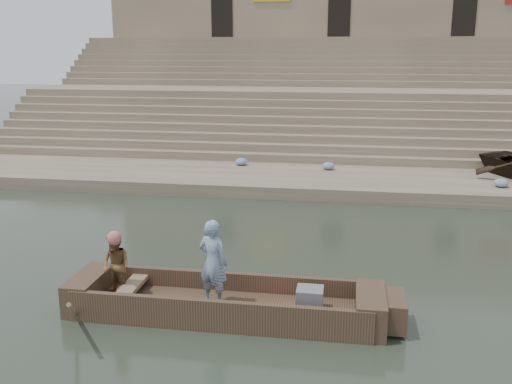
% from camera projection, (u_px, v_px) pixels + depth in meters
% --- Properties ---
extents(ground, '(120.00, 120.00, 0.00)m').
position_uv_depth(ground, '(401.00, 282.00, 11.68)').
color(ground, '#263024').
rests_on(ground, ground).
extents(lower_landing, '(32.00, 4.00, 0.40)m').
position_uv_depth(lower_landing, '(382.00, 184.00, 19.28)').
color(lower_landing, gray).
rests_on(lower_landing, ground).
extents(mid_landing, '(32.00, 3.00, 2.80)m').
position_uv_depth(mid_landing, '(375.00, 121.00, 26.17)').
color(mid_landing, gray).
rests_on(mid_landing, ground).
extents(upper_landing, '(32.00, 3.00, 5.20)m').
position_uv_depth(upper_landing, '(372.00, 85.00, 32.57)').
color(upper_landing, gray).
rests_on(upper_landing, ground).
extents(ghat_steps, '(32.00, 11.00, 5.20)m').
position_uv_depth(ghat_steps, '(374.00, 108.00, 27.69)').
color(ghat_steps, gray).
rests_on(ghat_steps, ground).
extents(building_wall, '(32.00, 5.07, 11.20)m').
position_uv_depth(building_wall, '(372.00, 32.00, 35.66)').
color(building_wall, gray).
rests_on(building_wall, ground).
extents(main_rowboat, '(5.00, 1.30, 0.22)m').
position_uv_depth(main_rowboat, '(224.00, 309.00, 10.20)').
color(main_rowboat, brown).
rests_on(main_rowboat, ground).
extents(rowboat_trim, '(6.04, 2.63, 1.84)m').
position_uv_depth(rowboat_trim, '(235.00, 300.00, 10.11)').
color(rowboat_trim, brown).
rests_on(rowboat_trim, ground).
extents(standing_man, '(0.66, 0.54, 1.56)m').
position_uv_depth(standing_man, '(213.00, 262.00, 10.00)').
color(standing_man, '#20517B').
rests_on(standing_man, main_rowboat).
extents(rowing_man, '(0.70, 0.63, 1.17)m').
position_uv_depth(rowing_man, '(116.00, 266.00, 10.36)').
color(rowing_man, '#236A2E').
rests_on(rowing_man, main_rowboat).
extents(television, '(0.46, 0.42, 0.40)m').
position_uv_depth(television, '(309.00, 299.00, 9.89)').
color(television, slate).
rests_on(television, main_rowboat).
extents(cloth_bundles, '(9.62, 2.54, 0.26)m').
position_uv_depth(cloth_bundles, '(387.00, 170.00, 19.89)').
color(cloth_bundles, '#3F5999').
rests_on(cloth_bundles, lower_landing).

